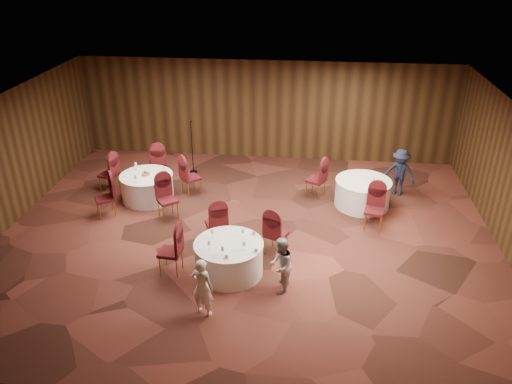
# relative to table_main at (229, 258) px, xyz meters

# --- Properties ---
(ground) EXTENTS (12.00, 12.00, 0.00)m
(ground) POSITION_rel_table_main_xyz_m (0.20, 1.56, -0.38)
(ground) COLOR black
(ground) RESTS_ON ground
(room_shell) EXTENTS (12.00, 12.00, 12.00)m
(room_shell) POSITION_rel_table_main_xyz_m (0.20, 1.56, 1.59)
(room_shell) COLOR silver
(room_shell) RESTS_ON ground
(table_main) EXTENTS (1.49, 1.49, 0.74)m
(table_main) POSITION_rel_table_main_xyz_m (0.00, 0.00, 0.00)
(table_main) COLOR white
(table_main) RESTS_ON ground
(table_left) EXTENTS (1.44, 1.44, 0.74)m
(table_left) POSITION_rel_table_main_xyz_m (-2.79, 3.17, 0.00)
(table_left) COLOR white
(table_left) RESTS_ON ground
(table_right) EXTENTS (1.49, 1.49, 0.74)m
(table_right) POSITION_rel_table_main_xyz_m (3.11, 3.45, 0.00)
(table_right) COLOR white
(table_right) RESTS_ON ground
(chairs_main) EXTENTS (2.84, 1.91, 1.00)m
(chairs_main) POSITION_rel_table_main_xyz_m (-0.27, 0.67, 0.12)
(chairs_main) COLOR #3E0C14
(chairs_main) RESTS_ON ground
(chairs_left) EXTENTS (3.07, 3.08, 1.00)m
(chairs_left) POSITION_rel_table_main_xyz_m (-2.83, 3.23, 0.12)
(chairs_left) COLOR #3E0C14
(chairs_left) RESTS_ON ground
(chairs_right) EXTENTS (2.10, 2.28, 1.00)m
(chairs_right) POSITION_rel_table_main_xyz_m (2.57, 3.06, 0.12)
(chairs_right) COLOR #3E0C14
(chairs_right) RESTS_ON ground
(tabletop_main) EXTENTS (1.11, 1.12, 0.22)m
(tabletop_main) POSITION_rel_table_main_xyz_m (0.15, -0.10, 0.47)
(tabletop_main) COLOR silver
(tabletop_main) RESTS_ON table_main
(tabletop_left) EXTENTS (0.91, 0.86, 0.22)m
(tabletop_left) POSITION_rel_table_main_xyz_m (-2.79, 3.16, 0.45)
(tabletop_left) COLOR silver
(tabletop_left) RESTS_ON table_left
(tabletop_right) EXTENTS (0.08, 0.08, 0.22)m
(tabletop_right) POSITION_rel_table_main_xyz_m (3.33, 3.23, 0.52)
(tabletop_right) COLOR silver
(tabletop_right) RESTS_ON table_right
(mic_stand) EXTENTS (0.24, 0.24, 1.66)m
(mic_stand) POSITION_rel_table_main_xyz_m (-1.93, 5.09, 0.11)
(mic_stand) COLOR black
(mic_stand) RESTS_ON ground
(woman_a) EXTENTS (0.52, 0.42, 1.25)m
(woman_a) POSITION_rel_table_main_xyz_m (-0.28, -1.38, 0.25)
(woman_a) COLOR white
(woman_a) RESTS_ON ground
(woman_b) EXTENTS (0.52, 0.64, 1.23)m
(woman_b) POSITION_rel_table_main_xyz_m (1.14, -0.49, 0.24)
(woman_b) COLOR #ABABB0
(woman_b) RESTS_ON ground
(man_c) EXTENTS (1.01, 0.84, 1.36)m
(man_c) POSITION_rel_table_main_xyz_m (4.17, 4.22, 0.31)
(man_c) COLOR black
(man_c) RESTS_ON ground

